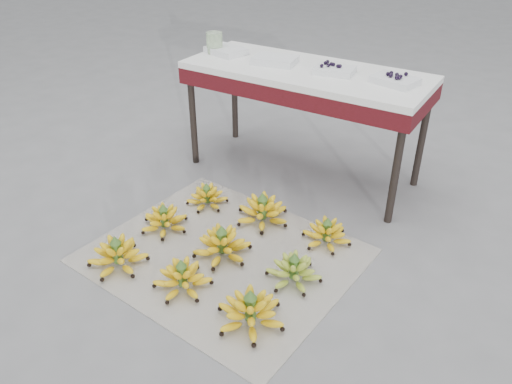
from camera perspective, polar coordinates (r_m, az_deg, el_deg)
The scene contains 17 objects.
ground at distance 2.52m, azimuth -3.12°, elevation -7.88°, with size 60.00×60.00×0.00m, color slate.
newspaper_mat at distance 2.55m, azimuth -3.72°, elevation -7.24°, with size 1.25×1.05×0.01m, color white.
bunch_front_left at distance 2.54m, azimuth -15.53°, elevation -6.98°, with size 0.35×0.35×0.18m.
bunch_front_center at distance 2.35m, azimuth -8.41°, elevation -9.71°, with size 0.35×0.35×0.16m.
bunch_front_right at distance 2.16m, azimuth -0.64°, elevation -13.50°, with size 0.34×0.34×0.18m.
bunch_mid_left at distance 2.75m, azimuth -10.43°, elevation -3.18°, with size 0.26×0.26×0.16m.
bunch_mid_center at distance 2.52m, azimuth -3.89°, elevation -6.05°, with size 0.38×0.38×0.18m.
bunch_mid_right at distance 2.37m, azimuth 4.34°, elevation -8.98°, with size 0.30×0.30×0.16m.
bunch_back_left at distance 2.92m, azimuth -5.61°, elevation -0.60°, with size 0.30×0.30×0.14m.
bunch_back_center at distance 2.76m, azimuth 0.75°, elevation -2.22°, with size 0.39×0.39×0.18m.
bunch_back_right at distance 2.63m, azimuth 8.07°, elevation -4.76°, with size 0.26×0.26×0.15m.
vendor_table at distance 3.04m, azimuth 5.64°, elevation 12.44°, with size 1.45×0.58×0.70m.
tray_far_left at distance 3.30m, azimuth -3.44°, elevation 15.82°, with size 0.28×0.23×0.04m.
tray_left at distance 3.10m, azimuth 2.19°, elevation 14.84°, with size 0.28×0.22×0.04m.
tray_right at distance 2.95m, azimuth 8.93°, elevation 13.63°, with size 0.24×0.19×0.06m.
tray_far_right at distance 2.84m, azimuth 15.59°, elevation 12.23°, with size 0.26×0.21×0.06m.
glass_jar at distance 3.31m, azimuth -4.76°, elevation 16.64°, with size 0.10×0.10×0.13m, color #D4F3C1.
Camera 1 is at (1.15, -1.59, 1.59)m, focal length 35.00 mm.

